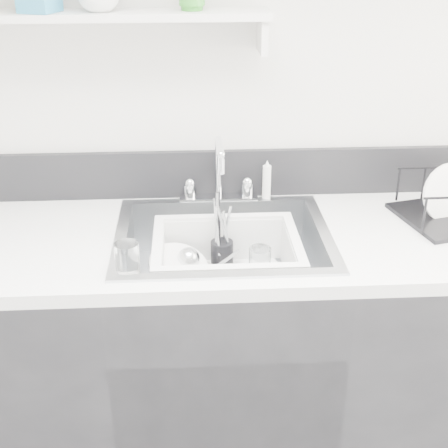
{
  "coord_description": "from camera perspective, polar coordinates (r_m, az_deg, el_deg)",
  "views": [
    {
      "loc": [
        -0.1,
        -0.47,
        1.76
      ],
      "look_at": [
        0.0,
        1.14,
        0.98
      ],
      "focal_mm": 50.0,
      "sensor_mm": 36.0,
      "label": 1
    }
  ],
  "objects": [
    {
      "name": "utensil_cup",
      "position": [
        1.97,
        -0.2,
        -2.53
      ],
      "size": [
        0.07,
        0.07,
        0.24
      ],
      "rotation": [
        0.0,
        0.0,
        -0.18
      ],
      "color": "black",
      "rests_on": "wash_tub"
    },
    {
      "name": "backsplash",
      "position": [
        2.1,
        -0.56,
        4.64
      ],
      "size": [
        3.2,
        0.02,
        0.16
      ],
      "primitive_type": "cube",
      "color": "black",
      "rests_on": "counter_run"
    },
    {
      "name": "plate_stack",
      "position": [
        1.92,
        -3.88,
        -4.47
      ],
      "size": [
        0.23,
        0.22,
        0.09
      ],
      "rotation": [
        0.0,
        0.0,
        0.4
      ],
      "color": "white",
      "rests_on": "wash_tub"
    },
    {
      "name": "ladle",
      "position": [
        1.91,
        -1.38,
        -4.06
      ],
      "size": [
        0.29,
        0.21,
        0.08
      ],
      "primitive_type": null,
      "rotation": [
        0.0,
        0.0,
        -0.44
      ],
      "color": "silver",
      "rests_on": "wash_tub"
    },
    {
      "name": "faucet",
      "position": [
        2.06,
        -0.49,
        3.6
      ],
      "size": [
        0.26,
        0.18,
        0.23
      ],
      "color": "silver",
      "rests_on": "counter_run"
    },
    {
      "name": "sink",
      "position": [
        1.9,
        -0.09,
        -3.41
      ],
      "size": [
        0.64,
        0.52,
        0.2
      ],
      "primitive_type": null,
      "color": "silver",
      "rests_on": "counter_run"
    },
    {
      "name": "bowl_small",
      "position": [
        1.87,
        2.31,
        -5.64
      ],
      "size": [
        0.15,
        0.15,
        0.04
      ],
      "primitive_type": "imported",
      "rotation": [
        0.0,
        0.0,
        0.39
      ],
      "color": "white",
      "rests_on": "wash_tub"
    },
    {
      "name": "tumbler_in_tub",
      "position": [
        1.93,
        3.28,
        -3.54
      ],
      "size": [
        0.08,
        0.08,
        0.1
      ],
      "primitive_type": "cylinder",
      "rotation": [
        0.0,
        0.0,
        -0.11
      ],
      "color": "white",
      "rests_on": "wash_tub"
    },
    {
      "name": "wash_tub",
      "position": [
        1.88,
        0.23,
        -3.62
      ],
      "size": [
        0.52,
        0.47,
        0.17
      ],
      "primitive_type": null,
      "rotation": [
        0.0,
        0.0,
        0.3
      ],
      "color": "white",
      "rests_on": "sink"
    },
    {
      "name": "side_sprayer",
      "position": [
        2.08,
        3.92,
        4.04
      ],
      "size": [
        0.03,
        0.03,
        0.14
      ],
      "primitive_type": "cylinder",
      "color": "white",
      "rests_on": "counter_run"
    },
    {
      "name": "wall_shelf",
      "position": [
        1.92,
        -11.57,
        17.95
      ],
      "size": [
        1.0,
        0.16,
        0.12
      ],
      "color": "silver",
      "rests_on": "room_shell"
    },
    {
      "name": "counter_run",
      "position": [
        2.11,
        -0.08,
        -12.22
      ],
      "size": [
        3.2,
        0.62,
        0.92
      ],
      "color": "black",
      "rests_on": "ground"
    },
    {
      "name": "tumbler_counter",
      "position": [
        1.66,
        -8.85,
        -3.15
      ],
      "size": [
        0.08,
        0.08,
        0.09
      ],
      "primitive_type": "cylinder",
      "rotation": [
        0.0,
        0.0,
        0.26
      ],
      "color": "white",
      "rests_on": "counter_run"
    }
  ]
}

